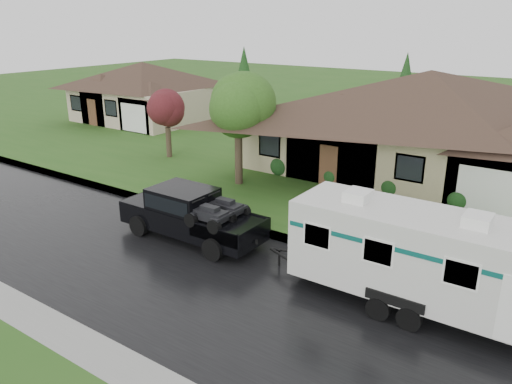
% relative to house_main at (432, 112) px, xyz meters
% --- Properties ---
extents(ground, '(140.00, 140.00, 0.00)m').
position_rel_house_main_xyz_m(ground, '(-2.29, -13.84, -3.59)').
color(ground, '#29541A').
rests_on(ground, ground).
extents(road, '(140.00, 8.00, 0.01)m').
position_rel_house_main_xyz_m(road, '(-2.29, -15.84, -3.59)').
color(road, black).
rests_on(road, ground).
extents(curb, '(140.00, 0.50, 0.15)m').
position_rel_house_main_xyz_m(curb, '(-2.29, -11.59, -3.52)').
color(curb, gray).
rests_on(curb, ground).
extents(lawn, '(140.00, 26.00, 0.15)m').
position_rel_house_main_xyz_m(lawn, '(-2.29, 1.16, -3.52)').
color(lawn, '#29541A').
rests_on(lawn, ground).
extents(house_main, '(19.44, 10.80, 6.90)m').
position_rel_house_main_xyz_m(house_main, '(0.00, 0.00, 0.00)').
color(house_main, tan).
rests_on(house_main, lawn).
extents(house_far, '(10.80, 8.64, 5.80)m').
position_rel_house_main_xyz_m(house_far, '(-24.07, 2.02, -0.62)').
color(house_far, tan).
rests_on(house_far, lawn).
extents(tree_left_green, '(3.47, 3.47, 5.74)m').
position_rel_house_main_xyz_m(tree_left_green, '(-7.48, -7.20, 0.54)').
color(tree_left_green, '#382B1E').
rests_on(tree_left_green, lawn).
extents(tree_red, '(2.56, 2.56, 4.23)m').
position_rel_house_main_xyz_m(tree_red, '(-14.21, -5.41, -0.51)').
color(tree_red, '#382B1E').
rests_on(tree_red, lawn).
extents(shrub_row, '(13.60, 1.00, 1.00)m').
position_rel_house_main_xyz_m(shrub_row, '(-0.29, -4.54, -2.94)').
color(shrub_row, '#143814').
rests_on(shrub_row, lawn).
extents(pickup_truck, '(6.06, 2.30, 2.02)m').
position_rel_house_main_xyz_m(pickup_truck, '(-5.20, -13.56, -2.51)').
color(pickup_truck, black).
rests_on(pickup_truck, ground).
extents(travel_trailer, '(7.48, 2.63, 3.35)m').
position_rel_house_main_xyz_m(travel_trailer, '(3.62, -13.56, -1.81)').
color(travel_trailer, silver).
rests_on(travel_trailer, ground).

